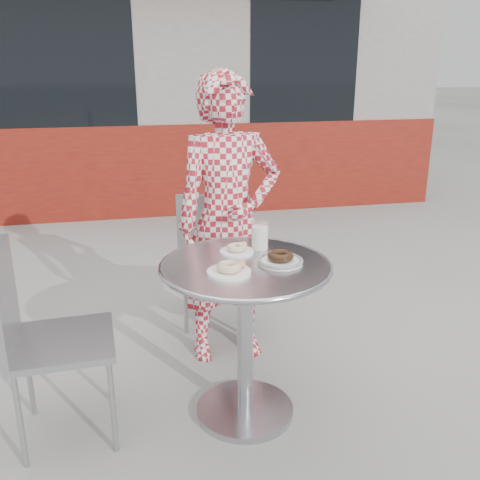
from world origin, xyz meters
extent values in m
plane|color=gray|center=(0.00, 0.00, 0.00)|extent=(60.00, 60.00, 0.00)
cube|color=gray|center=(0.00, 5.60, 1.50)|extent=(6.00, 4.00, 3.00)
cube|color=maroon|center=(0.00, 3.68, 0.50)|extent=(6.02, 0.20, 1.00)
cube|color=black|center=(-1.20, 3.61, 1.70)|extent=(1.60, 0.04, 1.40)
cube|color=black|center=(1.40, 3.61, 1.70)|extent=(1.20, 0.04, 1.40)
cylinder|color=silver|center=(-0.05, 0.00, 0.02)|extent=(0.47, 0.47, 0.03)
cylinder|color=silver|center=(-0.05, 0.00, 0.39)|extent=(0.08, 0.08, 0.75)
cylinder|color=silver|center=(-0.05, 0.00, 0.78)|extent=(0.75, 0.75, 0.02)
torus|color=silver|center=(-0.05, 0.00, 0.78)|extent=(0.78, 0.78, 0.03)
cube|color=#9A9DA2|center=(-0.01, 0.99, 0.46)|extent=(0.53, 0.53, 0.03)
cube|color=#9A9DA2|center=(-0.07, 0.80, 0.69)|extent=(0.42, 0.15, 0.43)
cube|color=#9A9DA2|center=(-0.87, 0.03, 0.47)|extent=(0.46, 0.46, 0.03)
cube|color=#9A9DA2|center=(-1.07, 0.02, 0.70)|extent=(0.06, 0.44, 0.44)
imported|color=maroon|center=(-0.01, 0.60, 0.81)|extent=(0.61, 0.43, 1.61)
cylinder|color=white|center=(-0.06, 0.15, 0.79)|extent=(0.16, 0.16, 0.01)
torus|color=#B27944|center=(-0.06, 0.15, 0.81)|extent=(0.09, 0.09, 0.03)
sphere|color=#B77A3F|center=(-0.02, 0.18, 0.81)|extent=(0.03, 0.03, 0.03)
cylinder|color=white|center=(-0.14, -0.10, 0.79)|extent=(0.19, 0.19, 0.01)
torus|color=#B27944|center=(-0.14, -0.10, 0.82)|extent=(0.11, 0.11, 0.04)
sphere|color=#B77A3F|center=(-0.08, -0.08, 0.82)|extent=(0.04, 0.04, 0.04)
cylinder|color=white|center=(0.11, -0.02, 0.79)|extent=(0.20, 0.20, 0.01)
torus|color=black|center=(0.11, -0.02, 0.82)|extent=(0.12, 0.12, 0.04)
torus|color=black|center=(0.11, -0.02, 0.80)|extent=(0.20, 0.20, 0.02)
cylinder|color=white|center=(0.06, 0.18, 0.84)|extent=(0.08, 0.08, 0.11)
cylinder|color=white|center=(0.06, 0.18, 0.85)|extent=(0.08, 0.08, 0.13)
camera|label=1|loc=(-0.53, -2.17, 1.65)|focal=40.00mm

